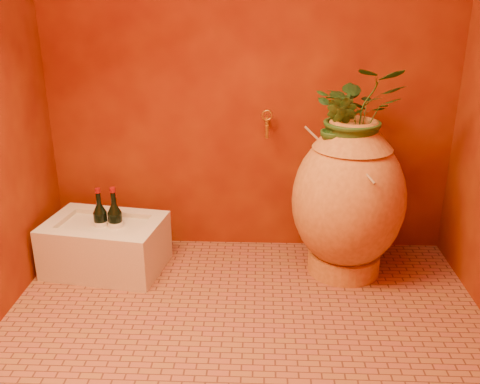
{
  "coord_description": "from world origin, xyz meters",
  "views": [
    {
      "loc": [
        0.07,
        -2.23,
        1.61
      ],
      "look_at": [
        -0.03,
        0.35,
        0.61
      ],
      "focal_mm": 40.0,
      "sensor_mm": 36.0,
      "label": 1
    }
  ],
  "objects_px": {
    "wine_bottle_a": "(101,223)",
    "wine_bottle_b": "(116,224)",
    "stone_basin": "(106,246)",
    "amphora": "(348,199)",
    "wine_bottle_c": "(116,223)",
    "wall_tap": "(267,122)"
  },
  "relations": [
    {
      "from": "wine_bottle_a",
      "to": "wine_bottle_b",
      "type": "xyz_separation_m",
      "value": [
        0.09,
        -0.01,
        0.0
      ]
    },
    {
      "from": "amphora",
      "to": "wall_tap",
      "type": "bearing_deg",
      "value": 150.23
    },
    {
      "from": "amphora",
      "to": "stone_basin",
      "type": "relative_size",
      "value": 1.26
    },
    {
      "from": "amphora",
      "to": "stone_basin",
      "type": "height_order",
      "value": "amphora"
    },
    {
      "from": "wine_bottle_b",
      "to": "wall_tap",
      "type": "distance_m",
      "value": 1.08
    },
    {
      "from": "wine_bottle_c",
      "to": "amphora",
      "type": "bearing_deg",
      "value": -0.49
    },
    {
      "from": "wine_bottle_c",
      "to": "stone_basin",
      "type": "bearing_deg",
      "value": -143.87
    },
    {
      "from": "wine_bottle_a",
      "to": "wine_bottle_b",
      "type": "height_order",
      "value": "wine_bottle_b"
    },
    {
      "from": "wine_bottle_b",
      "to": "amphora",
      "type": "bearing_deg",
      "value": 1.78
    },
    {
      "from": "stone_basin",
      "to": "wall_tap",
      "type": "bearing_deg",
      "value": 17.67
    },
    {
      "from": "wine_bottle_c",
      "to": "wall_tap",
      "type": "distance_m",
      "value": 1.09
    },
    {
      "from": "amphora",
      "to": "stone_basin",
      "type": "bearing_deg",
      "value": -178.63
    },
    {
      "from": "amphora",
      "to": "wine_bottle_b",
      "type": "height_order",
      "value": "amphora"
    },
    {
      "from": "stone_basin",
      "to": "wine_bottle_b",
      "type": "height_order",
      "value": "wine_bottle_b"
    },
    {
      "from": "wine_bottle_a",
      "to": "wine_bottle_c",
      "type": "relative_size",
      "value": 1.16
    },
    {
      "from": "amphora",
      "to": "wine_bottle_b",
      "type": "relative_size",
      "value": 2.62
    },
    {
      "from": "stone_basin",
      "to": "wall_tap",
      "type": "xyz_separation_m",
      "value": [
        0.96,
        0.3,
        0.7
      ]
    },
    {
      "from": "stone_basin",
      "to": "wine_bottle_a",
      "type": "xyz_separation_m",
      "value": [
        -0.02,
        0.01,
        0.15
      ]
    },
    {
      "from": "amphora",
      "to": "wine_bottle_a",
      "type": "bearing_deg",
      "value": -178.89
    },
    {
      "from": "amphora",
      "to": "wine_bottle_c",
      "type": "height_order",
      "value": "amphora"
    },
    {
      "from": "amphora",
      "to": "wine_bottle_c",
      "type": "bearing_deg",
      "value": 179.51
    },
    {
      "from": "wine_bottle_a",
      "to": "wall_tap",
      "type": "height_order",
      "value": "wall_tap"
    }
  ]
}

